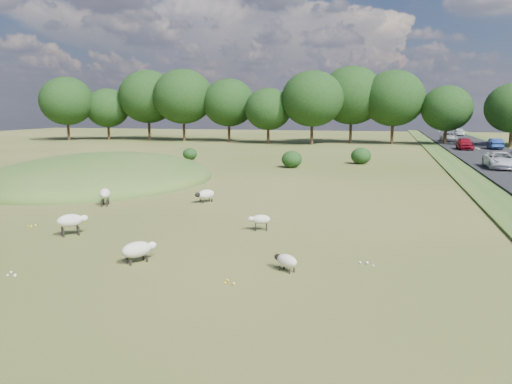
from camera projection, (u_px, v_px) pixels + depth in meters
ground at (280, 172)px, 42.02m from camera, size 160.00×160.00×0.00m
mound at (102, 180)px, 37.33m from camera, size 16.00×20.00×4.00m
road at (511, 165)px, 46.63m from camera, size 8.00×150.00×0.25m
treeline at (321, 100)px, 75.03m from camera, size 96.28×14.66×11.70m
shrubs at (300, 157)px, 47.77m from camera, size 19.28×6.50×1.59m
sheep_0 at (138, 249)px, 17.34m from camera, size 1.09×1.31×0.76m
sheep_1 at (260, 220)px, 21.90m from camera, size 1.03×0.63×0.72m
sheep_2 at (71, 221)px, 21.01m from camera, size 1.18×1.20×0.93m
sheep_3 at (105, 194)px, 27.51m from camera, size 0.98×1.37×0.96m
sheep_4 at (205, 194)px, 28.47m from camera, size 1.07×1.29×0.74m
sheep_5 at (286, 261)px, 16.46m from camera, size 0.99×0.82×0.57m
car_0 at (495, 144)px, 62.84m from camera, size 1.40×4.02×1.33m
car_3 at (501, 160)px, 42.50m from camera, size 2.30×5.00×1.39m
car_4 at (449, 137)px, 78.03m from camera, size 2.24×4.86×1.35m
car_5 at (459, 132)px, 94.16m from camera, size 1.78×4.39×1.27m
car_7 at (465, 144)px, 62.06m from camera, size 1.74×4.33×1.48m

